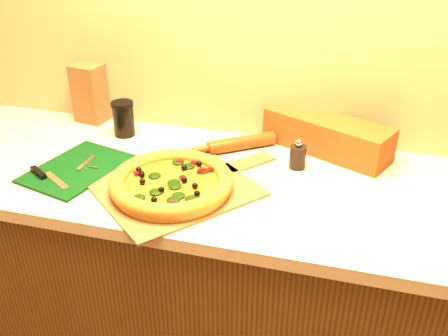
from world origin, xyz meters
The scene contains 11 objects.
cabinet centered at (0.00, 1.43, 0.43)m, with size 2.80×0.65×0.86m, color #42290E.
countertop centered at (0.00, 1.43, 0.88)m, with size 2.84×0.68×0.04m, color beige.
pizza_peel centered at (-0.14, 1.33, 0.90)m, with size 0.57×0.59×0.01m.
pizza centered at (-0.15, 1.30, 0.93)m, with size 0.36×0.36×0.05m.
cutting_board centered at (-0.49, 1.34, 0.91)m, with size 0.30×0.37×0.02m.
bottle_cap centered at (-0.55, 1.33, 0.90)m, with size 0.03×0.03×0.01m, color black.
pepper_grinder centered at (0.18, 1.54, 0.94)m, with size 0.05×0.05×0.10m.
rolling_pin centered at (-0.02, 1.62, 0.92)m, with size 0.30×0.22×0.05m.
bread_bag centered at (0.26, 1.69, 0.96)m, with size 0.43×0.14×0.12m, color brown.
paper_bag centered at (-0.63, 1.71, 1.01)m, with size 0.11×0.09×0.22m, color brown.
dark_jar centered at (-0.46, 1.62, 0.96)m, with size 0.08×0.08×0.13m.
Camera 1 is at (0.32, 0.14, 1.68)m, focal length 40.00 mm.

